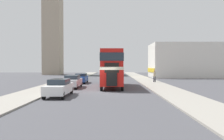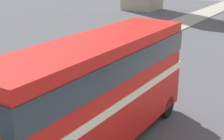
# 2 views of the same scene
# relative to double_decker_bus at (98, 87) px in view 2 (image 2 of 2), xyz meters

# --- Properties ---
(double_decker_bus) EXTENTS (2.50, 10.16, 4.48)m
(double_decker_bus) POSITION_rel_double_decker_bus_xyz_m (0.00, 0.00, 0.00)
(double_decker_bus) COLOR red
(double_decker_bus) RESTS_ON ground_plane
(car_parked_far) EXTENTS (1.69, 4.33, 1.49)m
(car_parked_far) POSITION_rel_double_decker_bus_xyz_m (-4.75, 5.86, -1.88)
(car_parked_far) COLOR #1E479E
(car_parked_far) RESTS_ON ground_plane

